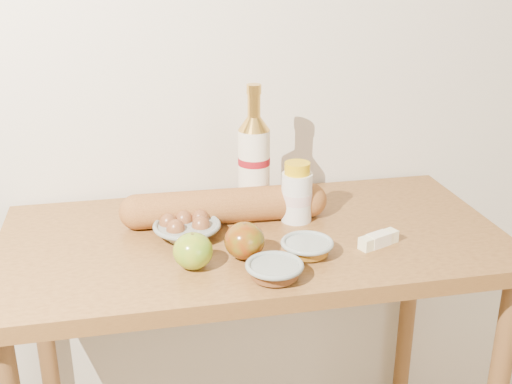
# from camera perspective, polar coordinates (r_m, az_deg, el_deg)

# --- Properties ---
(back_wall) EXTENTS (3.50, 0.02, 2.60)m
(back_wall) POSITION_cam_1_polar(r_m,az_deg,el_deg) (1.74, -2.47, 12.93)
(back_wall) COLOR beige
(back_wall) RESTS_ON ground
(table) EXTENTS (1.20, 0.60, 0.90)m
(table) POSITION_cam_1_polar(r_m,az_deg,el_deg) (1.60, -0.22, -7.75)
(table) COLOR #9B6832
(table) RESTS_ON ground
(bourbon_bottle) EXTENTS (0.10, 0.10, 0.33)m
(bourbon_bottle) POSITION_cam_1_polar(r_m,az_deg,el_deg) (1.63, -0.18, 2.73)
(bourbon_bottle) COLOR silver
(bourbon_bottle) RESTS_ON table
(cream_bottle) EXTENTS (0.10, 0.10, 0.15)m
(cream_bottle) POSITION_cam_1_polar(r_m,az_deg,el_deg) (1.60, 3.64, -0.17)
(cream_bottle) COLOR white
(cream_bottle) RESTS_ON table
(egg_bowl) EXTENTS (0.18, 0.18, 0.06)m
(egg_bowl) POSITION_cam_1_polar(r_m,az_deg,el_deg) (1.53, -6.18, -3.19)
(egg_bowl) COLOR gray
(egg_bowl) RESTS_ON table
(baguette) EXTENTS (0.52, 0.10, 0.09)m
(baguette) POSITION_cam_1_polar(r_m,az_deg,el_deg) (1.59, -2.76, -1.24)
(baguette) COLOR #AC6C34
(baguette) RESTS_ON table
(apple_yellowgreen) EXTENTS (0.09, 0.09, 0.08)m
(apple_yellowgreen) POSITION_cam_1_polar(r_m,az_deg,el_deg) (1.38, -5.63, -5.24)
(apple_yellowgreen) COLOR #A3A120
(apple_yellowgreen) RESTS_ON table
(apple_redgreen_front) EXTENTS (0.09, 0.09, 0.08)m
(apple_redgreen_front) POSITION_cam_1_polar(r_m,az_deg,el_deg) (1.42, -1.03, -4.35)
(apple_redgreen_front) COLOR #940C08
(apple_redgreen_front) RESTS_ON table
(sugar_bowl) EXTENTS (0.14, 0.14, 0.04)m
(sugar_bowl) POSITION_cam_1_polar(r_m,az_deg,el_deg) (1.34, 1.65, -6.95)
(sugar_bowl) COLOR gray
(sugar_bowl) RESTS_ON table
(syrup_bowl) EXTENTS (0.13, 0.13, 0.03)m
(syrup_bowl) POSITION_cam_1_polar(r_m,az_deg,el_deg) (1.44, 4.56, -4.91)
(syrup_bowl) COLOR #909D98
(syrup_bowl) RESTS_ON table
(butter_stick) EXTENTS (0.11, 0.07, 0.03)m
(butter_stick) POSITION_cam_1_polar(r_m,az_deg,el_deg) (1.51, 10.84, -4.19)
(butter_stick) COLOR #FEFAC4
(butter_stick) RESTS_ON table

